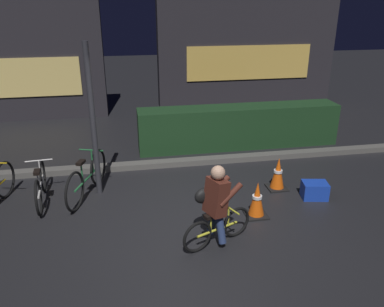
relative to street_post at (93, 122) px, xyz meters
The scene contains 12 objects.
ground_plane 2.31m from the street_post, 40.02° to the right, with size 40.00×40.00×0.00m, color black.
sidewalk_curb 2.18m from the street_post, 34.98° to the left, with size 12.00×0.24×0.12m, color #56544F.
hedge_row 3.85m from the street_post, 30.47° to the left, with size 4.80×0.70×0.99m, color #19381C.
storefront_left 5.76m from the street_post, 112.69° to the left, with size 4.54×0.54×3.62m.
storefront_right 7.68m from the street_post, 51.91° to the left, with size 5.95×0.54×4.74m.
street_post is the anchor object (origin of this frame).
parked_bike_left_mid 1.44m from the street_post, behind, with size 0.46×1.51×0.70m.
parked_bike_center_left 1.02m from the street_post, 156.61° to the right, with size 0.62×1.64×0.79m.
traffic_cone_near 3.08m from the street_post, 26.75° to the right, with size 0.36×0.36×0.61m.
traffic_cone_far 3.48m from the street_post, ahead, with size 0.36×0.36×0.62m.
blue_crate 4.10m from the street_post, 13.29° to the right, with size 0.44×0.32×0.30m, color #193DB7.
cyclist 2.69m from the street_post, 48.31° to the right, with size 1.11×0.55×1.25m.
Camera 1 is at (-0.89, -5.36, 3.33)m, focal length 36.03 mm.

